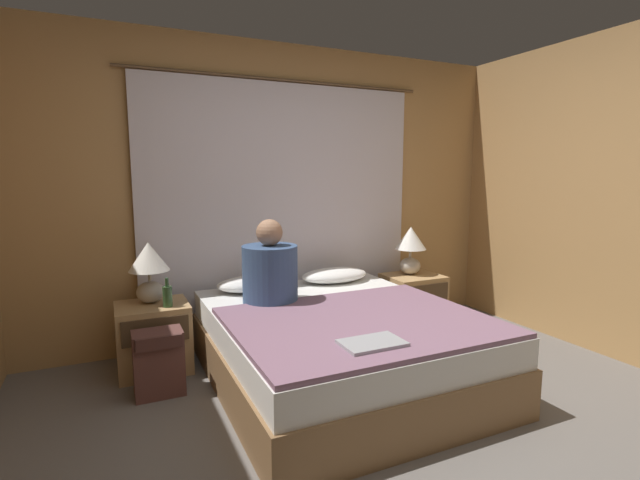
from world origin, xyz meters
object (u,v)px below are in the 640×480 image
(nightstand_left, at_px, (154,337))
(lamp_right, at_px, (411,245))
(lamp_left, at_px, (149,266))
(beer_bottle_on_left_stand, at_px, (167,296))
(bed, at_px, (338,346))
(pillow_left, at_px, (254,283))
(pillow_right, at_px, (335,275))
(person_left_in_bed, at_px, (270,271))
(backpack_on_floor, at_px, (158,359))
(nightstand_right, at_px, (413,301))
(laptop_on_bed, at_px, (372,343))

(nightstand_left, xyz_separation_m, lamp_right, (2.28, 0.06, 0.52))
(lamp_left, bearing_deg, lamp_right, 0.00)
(beer_bottle_on_left_stand, bearing_deg, bed, -29.83)
(pillow_left, xyz_separation_m, pillow_right, (0.72, 0.00, 0.00))
(bed, relative_size, pillow_left, 3.29)
(pillow_right, xyz_separation_m, person_left_in_bed, (-0.72, -0.40, 0.18))
(nightstand_left, relative_size, backpack_on_floor, 1.17)
(pillow_right, height_order, person_left_in_bed, person_left_in_bed)
(lamp_left, height_order, pillow_left, lamp_left)
(lamp_left, xyz_separation_m, beer_bottle_on_left_stand, (0.10, -0.16, -0.19))
(lamp_left, height_order, backpack_on_floor, lamp_left)
(nightstand_left, bearing_deg, pillow_left, 4.66)
(bed, bearing_deg, beer_bottle_on_left_stand, 150.17)
(nightstand_left, distance_m, lamp_left, 0.52)
(lamp_right, distance_m, backpack_on_floor, 2.39)
(bed, xyz_separation_m, nightstand_right, (1.14, 0.70, 0.00))
(nightstand_right, relative_size, lamp_right, 1.13)
(bed, xyz_separation_m, nightstand_left, (-1.14, 0.70, 0.00))
(nightstand_left, distance_m, backpack_on_floor, 0.41)
(beer_bottle_on_left_stand, relative_size, backpack_on_floor, 0.49)
(laptop_on_bed, bearing_deg, backpack_on_floor, 134.74)
(beer_bottle_on_left_stand, bearing_deg, pillow_right, 7.00)
(pillow_left, bearing_deg, nightstand_left, -175.34)
(bed, bearing_deg, pillow_right, 64.94)
(nightstand_right, distance_m, pillow_left, 1.53)
(bed, distance_m, beer_bottle_on_left_stand, 1.24)
(pillow_left, bearing_deg, person_left_in_bed, -89.76)
(nightstand_right, height_order, person_left_in_bed, person_left_in_bed)
(nightstand_left, bearing_deg, laptop_on_bed, -55.12)
(laptop_on_bed, bearing_deg, nightstand_right, 47.40)
(person_left_in_bed, height_order, laptop_on_bed, person_left_in_bed)
(lamp_right, bearing_deg, lamp_left, 180.00)
(lamp_left, xyz_separation_m, pillow_left, (0.78, 0.01, -0.21))
(beer_bottle_on_left_stand, xyz_separation_m, laptop_on_bed, (0.88, -1.30, -0.04))
(nightstand_left, bearing_deg, backpack_on_floor, -91.08)
(pillow_right, bearing_deg, lamp_right, -0.55)
(lamp_left, distance_m, beer_bottle_on_left_stand, 0.27)
(nightstand_right, height_order, backpack_on_floor, nightstand_right)
(nightstand_left, xyz_separation_m, person_left_in_bed, (0.78, -0.33, 0.49))
(nightstand_left, height_order, beer_bottle_on_left_stand, beer_bottle_on_left_stand)
(pillow_right, bearing_deg, person_left_in_bed, -151.08)
(backpack_on_floor, bearing_deg, pillow_right, 17.45)
(lamp_right, bearing_deg, backpack_on_floor, -168.48)
(pillow_left, height_order, laptop_on_bed, pillow_left)
(laptop_on_bed, distance_m, backpack_on_floor, 1.44)
(lamp_left, distance_m, pillow_right, 1.51)
(bed, bearing_deg, backpack_on_floor, 165.58)
(nightstand_right, relative_size, lamp_left, 1.13)
(pillow_left, height_order, person_left_in_bed, person_left_in_bed)
(person_left_in_bed, bearing_deg, lamp_left, 153.56)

